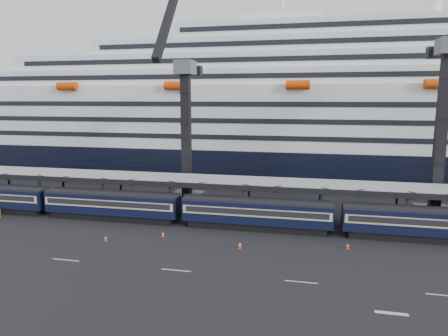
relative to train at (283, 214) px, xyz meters
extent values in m
plane|color=black|center=(4.65, -10.00, -2.20)|extent=(260.00, 260.00, 0.00)
cube|color=beige|center=(-21.35, -14.00, -2.19)|extent=(3.00, 0.15, 0.02)
cube|color=beige|center=(-9.35, -14.00, -2.19)|extent=(3.00, 0.15, 0.02)
cube|color=beige|center=(2.65, -14.00, -2.19)|extent=(3.00, 0.15, 0.02)
cube|color=beige|center=(14.65, -14.00, -2.19)|extent=(3.00, 0.15, 0.02)
cube|color=beige|center=(9.65, -18.00, -2.19)|extent=(2.50, 0.40, 0.02)
cube|color=black|center=(-23.35, 0.00, -1.75)|extent=(17.48, 2.40, 0.90)
cube|color=black|center=(-23.35, 0.00, 0.05)|extent=(19.00, 2.80, 2.70)
cube|color=#C5BB8B|center=(-23.35, 0.00, 0.35)|extent=(18.62, 2.92, 1.05)
cube|color=black|center=(-23.35, 0.00, 0.40)|extent=(17.86, 2.98, 0.70)
cube|color=black|center=(-23.35, 0.00, 1.55)|extent=(19.00, 2.50, 0.35)
cube|color=black|center=(-3.35, 0.00, -1.75)|extent=(17.48, 2.40, 0.90)
cube|color=black|center=(-3.35, 0.00, 0.05)|extent=(19.00, 2.80, 2.70)
cube|color=#C5BB8B|center=(-3.35, 0.00, 0.35)|extent=(18.62, 2.92, 1.05)
cube|color=black|center=(-3.35, 0.00, 0.40)|extent=(17.86, 2.98, 0.70)
cube|color=black|center=(-3.35, 0.00, 1.55)|extent=(19.00, 2.50, 0.35)
cube|color=black|center=(16.65, 0.00, -1.75)|extent=(17.48, 2.40, 0.90)
cube|color=black|center=(16.65, 0.00, 0.05)|extent=(19.00, 2.80, 2.70)
cube|color=#C5BB8B|center=(16.65, 0.00, 0.35)|extent=(18.62, 2.92, 1.05)
cube|color=black|center=(16.65, 0.00, 0.40)|extent=(17.86, 2.98, 0.70)
cube|color=black|center=(16.65, 0.00, 1.55)|extent=(19.00, 2.50, 0.35)
cube|color=gray|center=(4.65, 4.00, 3.20)|extent=(130.00, 6.00, 0.25)
cube|color=black|center=(4.65, 1.00, 2.90)|extent=(130.00, 0.25, 0.70)
cube|color=black|center=(4.65, 7.00, 2.90)|extent=(130.00, 0.25, 0.70)
cube|color=black|center=(-45.35, 6.80, 0.50)|extent=(0.25, 0.25, 5.40)
cube|color=black|center=(-35.35, 1.20, 0.50)|extent=(0.25, 0.25, 5.40)
cube|color=black|center=(-35.35, 6.80, 0.50)|extent=(0.25, 0.25, 5.40)
cube|color=black|center=(-25.35, 1.20, 0.50)|extent=(0.25, 0.25, 5.40)
cube|color=black|center=(-25.35, 6.80, 0.50)|extent=(0.25, 0.25, 5.40)
cube|color=black|center=(-15.35, 1.20, 0.50)|extent=(0.25, 0.25, 5.40)
cube|color=black|center=(-15.35, 6.80, 0.50)|extent=(0.25, 0.25, 5.40)
cube|color=black|center=(-5.35, 1.20, 0.50)|extent=(0.25, 0.25, 5.40)
cube|color=black|center=(-5.35, 6.80, 0.50)|extent=(0.25, 0.25, 5.40)
cube|color=black|center=(4.65, 1.20, 0.50)|extent=(0.25, 0.25, 5.40)
cube|color=black|center=(4.65, 6.80, 0.50)|extent=(0.25, 0.25, 5.40)
cube|color=black|center=(14.65, 1.20, 0.50)|extent=(0.25, 0.25, 5.40)
cube|color=black|center=(14.65, 6.80, 0.50)|extent=(0.25, 0.25, 5.40)
cube|color=black|center=(4.65, 36.00, 1.30)|extent=(200.00, 28.00, 7.00)
cube|color=silver|center=(4.65, 36.00, 10.80)|extent=(190.00, 26.88, 12.00)
cube|color=silver|center=(4.65, 36.00, 18.30)|extent=(160.00, 24.64, 3.00)
cube|color=black|center=(4.65, 23.63, 18.30)|extent=(153.60, 0.12, 0.90)
cube|color=silver|center=(4.65, 36.00, 21.30)|extent=(124.00, 21.84, 3.00)
cube|color=black|center=(4.65, 25.03, 21.30)|extent=(119.04, 0.12, 0.90)
cube|color=silver|center=(4.65, 36.00, 24.30)|extent=(90.00, 19.04, 3.00)
cube|color=black|center=(4.65, 26.43, 24.30)|extent=(86.40, 0.12, 0.90)
cube|color=silver|center=(4.65, 36.00, 27.30)|extent=(56.00, 16.24, 3.00)
cube|color=black|center=(4.65, 27.83, 27.30)|extent=(53.76, 0.12, 0.90)
cube|color=silver|center=(-3.35, 36.00, 29.80)|extent=(16.00, 12.00, 2.50)
cylinder|color=silver|center=(24.65, 36.00, 30.30)|extent=(2.80, 2.80, 3.00)
cylinder|color=#DC3E06|center=(-43.35, 21.96, 16.60)|extent=(4.00, 1.60, 1.60)
cylinder|color=#DC3E06|center=(-21.35, 21.96, 16.60)|extent=(4.00, 1.60, 1.60)
cylinder|color=#DC3E06|center=(0.65, 21.96, 16.60)|extent=(4.00, 1.60, 1.60)
cylinder|color=#DC3E06|center=(22.65, 21.96, 16.60)|extent=(4.00, 1.60, 1.60)
cube|color=#4B4E52|center=(-15.35, 9.00, -1.20)|extent=(4.50, 4.50, 2.00)
cube|color=black|center=(-15.35, 9.00, 8.80)|extent=(1.30, 1.30, 18.00)
cube|color=#4B4E52|center=(-15.35, 9.00, 18.80)|extent=(2.60, 3.20, 2.00)
cube|color=black|center=(-15.35, 3.21, 25.69)|extent=(0.90, 12.26, 14.37)
cube|color=black|center=(-15.35, 11.52, 18.80)|extent=(0.90, 5.04, 0.90)
cube|color=black|center=(-15.35, 14.04, 18.60)|extent=(2.20, 1.60, 1.60)
cube|color=#4B4E52|center=(19.65, 8.00, -1.20)|extent=(4.50, 4.50, 2.00)
cube|color=black|center=(19.65, 8.00, 9.80)|extent=(1.30, 1.30, 20.00)
cube|color=black|center=(19.65, 10.80, 20.80)|extent=(0.90, 5.60, 0.90)
cube|color=black|center=(19.65, 13.60, 20.60)|extent=(2.20, 1.60, 1.60)
cube|color=#DC3E06|center=(-20.07, -8.00, -2.18)|extent=(0.35, 0.35, 0.04)
cone|color=#DC3E06|center=(-20.07, -8.00, -1.83)|extent=(0.29, 0.29, 0.66)
cylinder|color=white|center=(-20.07, -8.00, -1.83)|extent=(0.25, 0.25, 0.11)
cube|color=#DC3E06|center=(-14.04, -5.18, -2.18)|extent=(0.35, 0.35, 0.04)
cone|color=#DC3E06|center=(-14.04, -5.18, -1.83)|extent=(0.30, 0.30, 0.67)
cylinder|color=white|center=(-14.04, -5.18, -1.83)|extent=(0.25, 0.25, 0.11)
cube|color=#DC3E06|center=(-4.27, -6.97, -2.18)|extent=(0.40, 0.40, 0.04)
cone|color=#DC3E06|center=(-4.27, -6.97, -1.78)|extent=(0.34, 0.34, 0.76)
cylinder|color=white|center=(-4.27, -6.97, -1.78)|extent=(0.28, 0.28, 0.13)
cube|color=#DC3E06|center=(7.51, -4.63, -2.18)|extent=(0.35, 0.35, 0.04)
cone|color=#DC3E06|center=(7.51, -4.63, -1.83)|extent=(0.29, 0.29, 0.66)
cylinder|color=white|center=(7.51, -4.63, -1.83)|extent=(0.25, 0.25, 0.11)
camera|label=1|loc=(2.88, -48.75, 14.33)|focal=32.00mm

